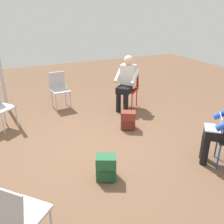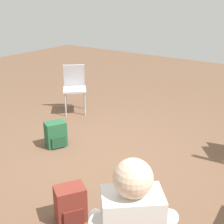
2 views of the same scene
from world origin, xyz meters
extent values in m
plane|color=brown|center=(0.00, 0.00, 0.00)|extent=(14.00, 14.00, 0.00)
cube|color=red|center=(-1.49, 1.46, 0.43)|extent=(0.56, 0.56, 0.03)
cylinder|color=red|center=(-1.25, 1.45, 0.21)|extent=(0.02, 0.02, 0.42)
cylinder|color=red|center=(-1.50, 1.23, 0.21)|extent=(0.02, 0.02, 0.42)
cylinder|color=red|center=(-1.47, 1.70, 0.21)|extent=(0.02, 0.02, 0.42)
cylinder|color=red|center=(-1.73, 1.48, 0.21)|extent=(0.02, 0.02, 0.42)
cube|color=red|center=(-1.61, 1.61, 0.65)|extent=(0.35, 0.32, 0.40)
cube|color=#B7B7BC|center=(1.43, -1.26, 0.43)|extent=(0.57, 0.57, 0.03)
cylinder|color=#B7B7BC|center=(1.19, -1.25, 0.21)|extent=(0.02, 0.02, 0.42)
cylinder|color=#B7B7BC|center=(1.44, -1.02, 0.21)|extent=(0.02, 0.02, 0.42)
cube|color=#B7B7BC|center=(1.56, -1.40, 0.65)|extent=(0.34, 0.33, 0.40)
cube|color=#B7B7BC|center=(-2.11, 0.02, 0.43)|extent=(0.42, 0.42, 0.03)
cylinder|color=#B7B7BC|center=(-1.95, 0.20, 0.21)|extent=(0.02, 0.02, 0.42)
cylinder|color=#B7B7BC|center=(-1.93, -0.14, 0.21)|extent=(0.02, 0.02, 0.42)
cylinder|color=#B7B7BC|center=(-2.29, 0.18, 0.21)|extent=(0.02, 0.02, 0.42)
cylinder|color=#B7B7BC|center=(-2.27, -0.16, 0.21)|extent=(0.02, 0.02, 0.42)
cube|color=#B7B7BC|center=(-2.30, 0.00, 0.65)|extent=(0.11, 0.38, 0.40)
cylinder|color=#1E4799|center=(1.27, 1.47, 0.21)|extent=(0.02, 0.02, 0.42)
cylinder|color=#1E4799|center=(1.02, 1.70, 0.21)|extent=(0.02, 0.02, 0.42)
cube|color=#B7B7BC|center=(-1.53, -1.28, 0.43)|extent=(0.56, 0.56, 0.03)
cylinder|color=#B7B7BC|center=(-1.50, -1.04, 0.21)|extent=(0.02, 0.02, 0.42)
cylinder|color=#B7B7BC|center=(-1.29, -1.31, 0.21)|extent=(0.02, 0.02, 0.42)
cylinder|color=#B7B7BC|center=(-1.77, -1.26, 0.21)|extent=(0.02, 0.02, 0.42)
cylinder|color=black|center=(1.09, 1.39, 0.23)|extent=(0.11, 0.11, 0.45)
cylinder|color=black|center=(0.96, 1.51, 0.23)|extent=(0.11, 0.11, 0.45)
cube|color=black|center=(1.13, 1.57, 0.51)|extent=(0.50, 0.51, 0.14)
cube|color=#9EA0A5|center=(1.06, 1.49, 0.59)|extent=(0.37, 0.36, 0.02)
cube|color=#B2D1F2|center=(1.13, 1.57, 0.70)|extent=(0.26, 0.24, 0.20)
cylinder|color=black|center=(-1.18, 1.25, 0.23)|extent=(0.11, 0.11, 0.45)
cylinder|color=black|center=(-1.32, 1.14, 0.23)|extent=(0.11, 0.11, 0.45)
cube|color=black|center=(-1.36, 1.32, 0.51)|extent=(0.50, 0.51, 0.14)
cube|color=silver|center=(-1.49, 1.46, 0.77)|extent=(0.40, 0.39, 0.52)
sphere|color=beige|center=(-1.49, 1.46, 1.13)|extent=(0.22, 0.22, 0.22)
cylinder|color=silver|center=(-1.27, 1.52, 0.80)|extent=(0.33, 0.36, 0.31)
cylinder|color=silver|center=(-1.57, 1.26, 0.80)|extent=(0.33, 0.36, 0.31)
cube|color=maroon|center=(-0.48, 0.93, 0.18)|extent=(0.32, 0.34, 0.36)
cube|color=maroon|center=(-0.48, 0.93, 0.10)|extent=(0.32, 0.30, 0.16)
cube|color=#235B38|center=(0.76, -0.10, 0.18)|extent=(0.30, 0.34, 0.36)
cube|color=#1C492C|center=(0.76, -0.10, 0.10)|extent=(0.31, 0.29, 0.16)
camera|label=1|loc=(3.41, -1.27, 2.25)|focal=40.00mm
camera|label=2|loc=(-2.22, 2.68, 2.05)|focal=50.00mm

